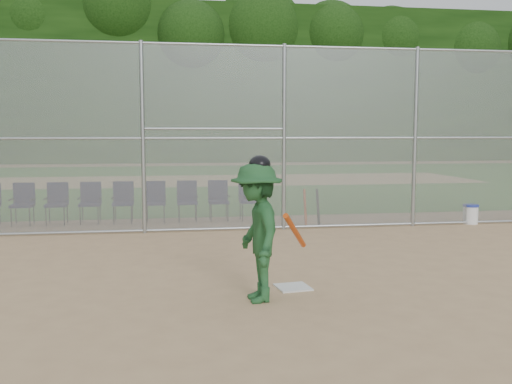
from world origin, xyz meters
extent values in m
plane|color=tan|center=(0.00, 0.00, 0.00)|extent=(100.00, 100.00, 0.00)
plane|color=#2B641E|center=(0.00, 18.00, 0.01)|extent=(100.00, 100.00, 0.00)
plane|color=tan|center=(0.00, 18.00, 0.01)|extent=(24.00, 24.00, 0.00)
cube|color=gray|center=(0.00, 5.00, 2.00)|extent=(16.00, 0.02, 4.00)
cylinder|color=#9EA3A8|center=(0.00, 5.00, 3.95)|extent=(16.00, 0.05, 0.05)
cube|color=black|center=(0.00, 35.00, 5.50)|extent=(80.00, 5.00, 11.00)
cube|color=silver|center=(0.18, 0.32, 0.01)|extent=(0.49, 0.49, 0.02)
imported|color=#205128|center=(-0.40, -0.17, 0.88)|extent=(0.73, 1.18, 1.76)
ellipsoid|color=black|center=(-0.40, -0.17, 1.73)|extent=(0.27, 0.30, 0.23)
cylinder|color=#CE4913|center=(0.00, -0.57, 0.95)|extent=(0.43, 0.68, 0.52)
cylinder|color=white|center=(5.46, 5.08, 0.20)|extent=(0.34, 0.34, 0.40)
cylinder|color=#233298|center=(5.46, 5.08, 0.43)|extent=(0.36, 0.36, 0.05)
cylinder|color=#D84C14|center=(1.57, 5.35, 0.42)|extent=(0.06, 0.26, 0.84)
cylinder|color=black|center=(1.87, 5.35, 0.42)|extent=(0.06, 0.29, 0.83)
camera|label=1|loc=(-1.49, -7.14, 2.13)|focal=40.00mm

